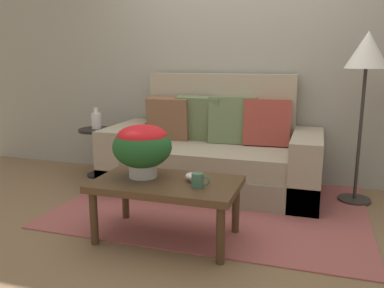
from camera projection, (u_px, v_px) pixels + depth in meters
ground_plane at (209, 212)px, 3.40m from camera, size 14.00×14.00×0.00m
wall_back at (238, 56)px, 4.18m from camera, size 6.40×0.12×2.63m
area_rug at (214, 205)px, 3.56m from camera, size 2.58×1.87×0.01m
couch at (213, 155)px, 3.97m from camera, size 2.06×0.93×1.13m
coffee_table at (167, 188)px, 2.83m from camera, size 1.02×0.60×0.44m
side_table at (97, 144)px, 4.38m from camera, size 0.38×0.38×0.53m
floor_lamp at (367, 61)px, 3.40m from camera, size 0.36×0.36×1.52m
potted_plant at (142, 145)px, 2.86m from camera, size 0.43×0.43×0.38m
coffee_mug at (198, 180)px, 2.67m from camera, size 0.13×0.08×0.10m
snack_bowl at (193, 176)px, 2.81m from camera, size 0.12×0.12×0.06m
table_vase at (96, 120)px, 4.34m from camera, size 0.10×0.10×0.23m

